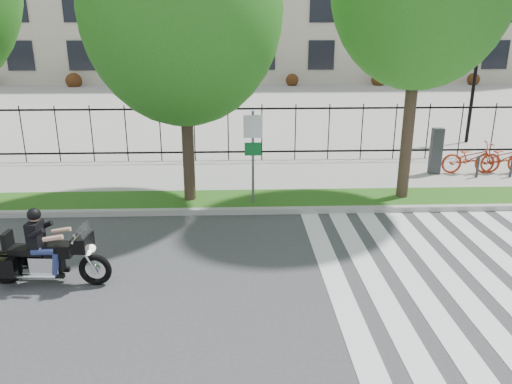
{
  "coord_description": "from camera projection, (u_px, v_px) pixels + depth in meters",
  "views": [
    {
      "loc": [
        0.31,
        -8.32,
        4.71
      ],
      "look_at": [
        0.75,
        3.0,
        0.97
      ],
      "focal_mm": 35.0,
      "sensor_mm": 36.0,
      "label": 1
    }
  ],
  "objects": [
    {
      "name": "ground",
      "position": [
        222.0,
        291.0,
        9.36
      ],
      "size": [
        120.0,
        120.0,
        0.0
      ],
      "primitive_type": "plane",
      "color": "#38373A",
      "rests_on": "ground"
    },
    {
      "name": "curb",
      "position": [
        226.0,
        211.0,
        13.22
      ],
      "size": [
        60.0,
        0.2,
        0.15
      ],
      "primitive_type": "cube",
      "color": "#9B9992",
      "rests_on": "ground"
    },
    {
      "name": "grass_verge",
      "position": [
        227.0,
        201.0,
        14.03
      ],
      "size": [
        60.0,
        1.5,
        0.15
      ],
      "primitive_type": "cube",
      "color": "#205214",
      "rests_on": "ground"
    },
    {
      "name": "sidewalk",
      "position": [
        228.0,
        176.0,
        16.4
      ],
      "size": [
        60.0,
        3.5,
        0.15
      ],
      "primitive_type": "cube",
      "color": "#A19F96",
      "rests_on": "ground"
    },
    {
      "name": "plaza",
      "position": [
        232.0,
        101.0,
        33.06
      ],
      "size": [
        80.0,
        34.0,
        0.1
      ],
      "primitive_type": "cube",
      "color": "#A19F96",
      "rests_on": "ground"
    },
    {
      "name": "crosswalk_stripes",
      "position": [
        475.0,
        286.0,
        9.53
      ],
      "size": [
        5.7,
        8.0,
        0.01
      ],
      "primitive_type": null,
      "color": "silver",
      "rests_on": "ground"
    },
    {
      "name": "iron_fence",
      "position": [
        228.0,
        133.0,
        17.72
      ],
      "size": [
        30.0,
        0.06,
        2.0
      ],
      "primitive_type": null,
      "color": "black",
      "rests_on": "sidewalk"
    },
    {
      "name": "lamp_post_right",
      "position": [
        476.0,
        67.0,
        20.1
      ],
      "size": [
        1.06,
        0.7,
        4.25
      ],
      "color": "black",
      "rests_on": "ground"
    },
    {
      "name": "street_tree_1",
      "position": [
        182.0,
        9.0,
        12.4
      ],
      "size": [
        5.08,
        5.08,
        7.93
      ],
      "color": "#32221B",
      "rests_on": "grass_verge"
    },
    {
      "name": "sign_pole_regulatory",
      "position": [
        253.0,
        146.0,
        13.18
      ],
      "size": [
        0.5,
        0.09,
        2.5
      ],
      "color": "#59595B",
      "rests_on": "grass_verge"
    },
    {
      "name": "motorcycle_rider",
      "position": [
        47.0,
        254.0,
        9.45
      ],
      "size": [
        2.42,
        0.74,
        1.86
      ],
      "color": "black",
      "rests_on": "ground"
    }
  ]
}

